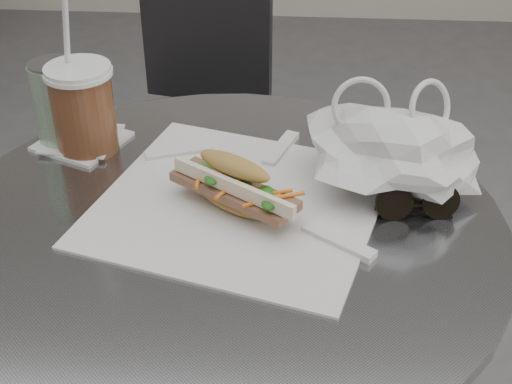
# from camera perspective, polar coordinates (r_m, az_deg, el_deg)

# --- Properties ---
(cafe_table) EXTENTS (0.76, 0.76, 0.74)m
(cafe_table) POSITION_cam_1_polar(r_m,az_deg,el_deg) (1.14, -2.35, -13.41)
(cafe_table) COLOR slate
(cafe_table) RESTS_ON ground
(chair_far) EXTENTS (0.41, 0.44, 0.77)m
(chair_far) POSITION_cam_1_polar(r_m,az_deg,el_deg) (1.77, -5.22, 1.07)
(chair_far) COLOR #29292B
(chair_far) RESTS_ON ground
(sandwich_paper) EXTENTS (0.45, 0.44, 0.00)m
(sandwich_paper) POSITION_cam_1_polar(r_m,az_deg,el_deg) (0.98, -1.35, -0.85)
(sandwich_paper) COLOR white
(sandwich_paper) RESTS_ON cafe_table
(banh_mi) EXTENTS (0.24, 0.20, 0.08)m
(banh_mi) POSITION_cam_1_polar(r_m,az_deg,el_deg) (0.95, -1.75, 0.52)
(banh_mi) COLOR #AF8142
(banh_mi) RESTS_ON sandwich_paper
(iced_coffee) EXTENTS (0.10, 0.10, 0.30)m
(iced_coffee) POSITION_cam_1_polar(r_m,az_deg,el_deg) (1.11, -13.68, 6.60)
(iced_coffee) COLOR brown
(iced_coffee) RESTS_ON cafe_table
(sunglasses) EXTENTS (0.11, 0.04, 0.05)m
(sunglasses) POSITION_cam_1_polar(r_m,az_deg,el_deg) (0.97, 12.73, -0.93)
(sunglasses) COLOR black
(sunglasses) RESTS_ON cafe_table
(plastic_bag) EXTENTS (0.28, 0.25, 0.11)m
(plastic_bag) POSITION_cam_1_polar(r_m,az_deg,el_deg) (1.00, 10.83, 3.06)
(plastic_bag) COLOR white
(plastic_bag) RESTS_ON cafe_table
(napkin_stack) EXTENTS (0.15, 0.15, 0.01)m
(napkin_stack) POSITION_cam_1_polar(r_m,az_deg,el_deg) (1.15, -13.74, 4.03)
(napkin_stack) COLOR white
(napkin_stack) RESTS_ON cafe_table
(drink_can) EXTENTS (0.07, 0.07, 0.14)m
(drink_can) POSITION_cam_1_polar(r_m,az_deg,el_deg) (1.13, -15.62, 6.79)
(drink_can) COLOR #559054
(drink_can) RESTS_ON cafe_table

